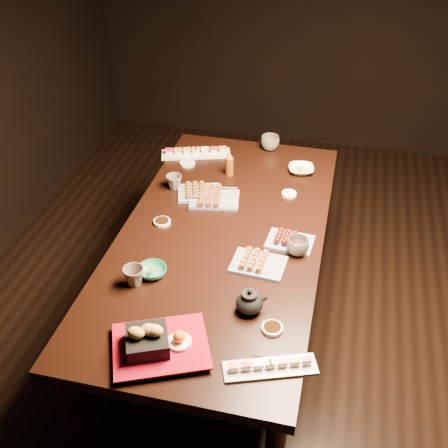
{
  "coord_description": "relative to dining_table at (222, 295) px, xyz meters",
  "views": [
    {
      "loc": [
        0.03,
        -1.88,
        2.26
      ],
      "look_at": [
        -0.44,
        0.12,
        0.77
      ],
      "focal_mm": 45.0,
      "sensor_mm": 36.0,
      "label": 1
    }
  ],
  "objects": [
    {
      "name": "sauce_dish_se",
      "position": [
        0.32,
        -0.52,
        0.38
      ],
      "size": [
        0.11,
        0.11,
        0.01
      ],
      "primitive_type": "cylinder",
      "rotation": [
        0.0,
        0.0,
        0.45
      ],
      "color": "white",
      "rests_on": "dining_table"
    },
    {
      "name": "chopsticks_near",
      "position": [
        -0.05,
        -0.79,
        0.38
      ],
      "size": [
        0.17,
        0.14,
        0.01
      ],
      "primitive_type": null,
      "rotation": [
        0.0,
        0.0,
        0.65
      ],
      "color": "black",
      "rests_on": "dining_table"
    },
    {
      "name": "ground",
      "position": [
        0.44,
        -0.07,
        -0.38
      ],
      "size": [
        5.0,
        5.0,
        0.0
      ],
      "primitive_type": "plane",
      "color": "black",
      "rests_on": "ground"
    },
    {
      "name": "sauce_dish_nw",
      "position": [
        -0.32,
        0.56,
        0.38
      ],
      "size": [
        0.1,
        0.1,
        0.01
      ],
      "primitive_type": "cylinder",
      "rotation": [
        0.0,
        0.0,
        0.2
      ],
      "color": "white",
      "rests_on": "dining_table"
    },
    {
      "name": "teacup_far_left",
      "position": [
        -0.32,
        0.32,
        0.41
      ],
      "size": [
        0.09,
        0.09,
        0.07
      ],
      "primitive_type": "imported",
      "rotation": [
        0.0,
        0.0,
        0.16
      ],
      "color": "brown",
      "rests_on": "dining_table"
    },
    {
      "name": "teacup_near_left",
      "position": [
        -0.26,
        -0.4,
        0.41
      ],
      "size": [
        0.11,
        0.11,
        0.08
      ],
      "primitive_type": "imported",
      "rotation": [
        0.0,
        0.0,
        -0.35
      ],
      "color": "brown",
      "rests_on": "dining_table"
    },
    {
      "name": "yakitori_plate_right",
      "position": [
        0.2,
        -0.18,
        0.4
      ],
      "size": [
        0.23,
        0.17,
        0.06
      ],
      "primitive_type": null,
      "rotation": [
        0.0,
        0.0,
        -0.07
      ],
      "color": "#828EB6",
      "rests_on": "dining_table"
    },
    {
      "name": "teapot",
      "position": [
        0.21,
        -0.44,
        0.43
      ],
      "size": [
        0.16,
        0.16,
        0.1
      ],
      "primitive_type": null,
      "rotation": [
        0.0,
        0.0,
        0.45
      ],
      "color": "black",
      "rests_on": "dining_table"
    },
    {
      "name": "teacup_mid_right",
      "position": [
        0.35,
        -0.06,
        0.41
      ],
      "size": [
        0.1,
        0.1,
        0.08
      ],
      "primitive_type": "imported",
      "rotation": [
        0.0,
        0.0,
        -0.05
      ],
      "color": "brown",
      "rests_on": "dining_table"
    },
    {
      "name": "sushi_platter_far",
      "position": [
        -0.31,
        0.67,
        0.4
      ],
      "size": [
        0.39,
        0.21,
        0.05
      ],
      "primitive_type": null,
      "rotation": [
        0.0,
        0.0,
        3.45
      ],
      "color": "white",
      "rests_on": "dining_table"
    },
    {
      "name": "edamame_bowl_cream",
      "position": [
        0.28,
        0.62,
        0.39
      ],
      "size": [
        0.15,
        0.15,
        0.03
      ],
      "primitive_type": "imported",
      "rotation": [
        0.0,
        0.0,
        0.19
      ],
      "color": "#FBF3CD",
      "rests_on": "dining_table"
    },
    {
      "name": "teacup_far_right",
      "position": [
        0.08,
        0.83,
        0.42
      ],
      "size": [
        0.13,
        0.13,
        0.08
      ],
      "primitive_type": "imported",
      "rotation": [
        0.0,
        0.0,
        -0.28
      ],
      "color": "brown",
      "rests_on": "dining_table"
    },
    {
      "name": "chopsticks_se",
      "position": [
        0.38,
        -0.66,
        0.38
      ],
      "size": [
        0.22,
        0.02,
        0.01
      ],
      "primitive_type": null,
      "rotation": [
        0.0,
        0.0,
        0.01
      ],
      "color": "black",
      "rests_on": "dining_table"
    },
    {
      "name": "tsukune_plate",
      "position": [
        0.31,
        0.0,
        0.4
      ],
      "size": [
        0.21,
        0.16,
        0.05
      ],
      "primitive_type": null,
      "rotation": [
        0.0,
        0.0,
        -0.09
      ],
      "color": "#828EB6",
      "rests_on": "dining_table"
    },
    {
      "name": "sauce_dish_west",
      "position": [
        -0.28,
        0.02,
        0.38
      ],
      "size": [
        0.1,
        0.1,
        0.01
      ],
      "primitive_type": "cylinder",
      "rotation": [
        0.0,
        0.0,
        0.28
      ],
      "color": "white",
      "rests_on": "dining_table"
    },
    {
      "name": "yakitori_plate_center",
      "position": [
        -0.1,
        0.25,
        0.4
      ],
      "size": [
        0.26,
        0.21,
        0.06
      ],
      "primitive_type": null,
      "rotation": [
        0.0,
        0.0,
        0.16
      ],
      "color": "#828EB6",
      "rests_on": "dining_table"
    },
    {
      "name": "edamame_bowl_green",
      "position": [
        -0.21,
        -0.33,
        0.39
      ],
      "size": [
        0.13,
        0.13,
        0.04
      ],
      "primitive_type": "imported",
      "rotation": [
        0.0,
        0.0,
        0.11
      ],
      "color": "teal",
      "rests_on": "dining_table"
    },
    {
      "name": "yakitori_plate_left",
      "position": [
        -0.18,
        0.29,
        0.4
      ],
      "size": [
        0.25,
        0.21,
        0.05
      ],
      "primitive_type": null,
      "rotation": [
        0.0,
        0.0,
        0.3
      ],
      "color": "#828EB6",
      "rests_on": "dining_table"
    },
    {
      "name": "dining_table",
      "position": [
        0.0,
        0.0,
        0.0
      ],
      "size": [
        1.05,
        1.87,
        0.75
      ],
      "primitive_type": "cube",
      "rotation": [
        0.0,
        0.0,
        0.09
      ],
      "color": "black",
      "rests_on": "ground"
    },
    {
      "name": "sauce_dish_east",
      "position": [
        0.25,
        0.39,
        0.38
      ],
      "size": [
        0.09,
        0.09,
        0.01
      ],
      "primitive_type": "cylinder",
      "rotation": [
        0.0,
        0.0,
        -0.2
      ],
      "color": "white",
      "rests_on": "dining_table"
    },
    {
      "name": "sushi_platter_near",
      "position": [
        0.34,
        -0.7,
        0.39
      ],
      "size": [
        0.33,
        0.19,
        0.04
      ],
      "primitive_type": null,
      "rotation": [
        0.0,
        0.0,
        0.35
      ],
      "color": "white",
      "rests_on": "dining_table"
    },
    {
      "name": "condiment_bottle",
      "position": [
        -0.08,
        0.51,
        0.44
      ],
      "size": [
        0.06,
        0.06,
        0.13
      ],
      "primitive_type": "cylinder",
      "rotation": [
        0.0,
        0.0,
        0.43
      ],
      "color": "#68340D",
      "rests_on": "dining_table"
    },
    {
      "name": "tempura_tray",
      "position": [
        -0.05,
        -0.71,
        0.44
      ],
      "size": [
        0.41,
        0.37,
        0.12
      ],
      "primitive_type": null,
      "rotation": [
        0.0,
        0.0,
        0.41
      ],
      "color": "black",
      "rests_on": "dining_table"
    }
  ]
}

